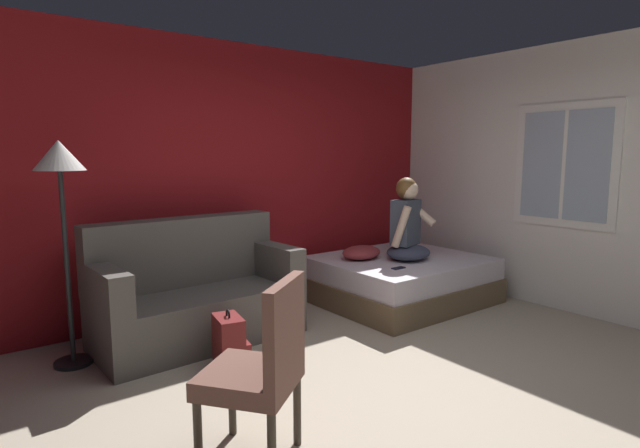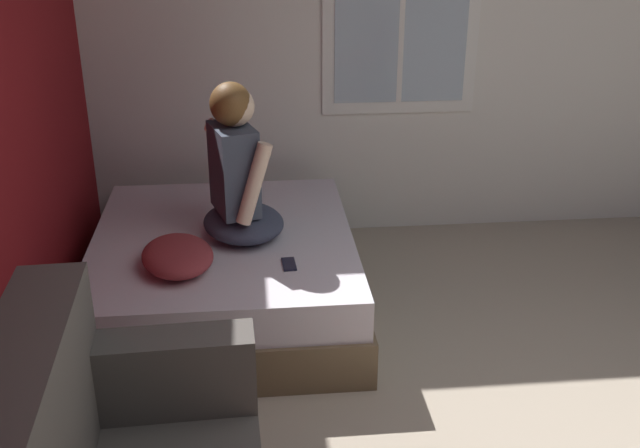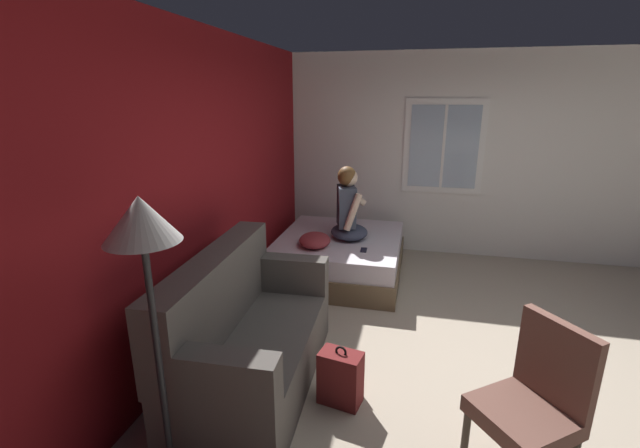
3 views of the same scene
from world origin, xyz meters
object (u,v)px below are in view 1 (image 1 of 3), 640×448
Objects in this scene: backpack at (230,343)px; throw_pillow at (361,252)px; bed at (401,279)px; side_chair at (262,365)px; floor_lamp at (61,177)px; couch at (195,294)px; cell_phone at (398,268)px; person_seated at (407,227)px.

throw_pillow is (1.91, 0.66, 0.36)m from backpack.
bed is 0.54m from throw_pillow.
side_chair reaches higher than throw_pillow.
floor_lamp reaches higher than backpack.
throw_pillow is at bearing -2.15° from couch.
backpack is at bearing 90.01° from cell_phone.
couch is 1.77× the size of side_chair.
floor_lamp reaches higher than person_seated.
throw_pillow reaches higher than backpack.
backpack is 0.27× the size of floor_lamp.
couch is at bearing 76.64° from side_chair.
couch reaches higher than bed.
bed is 1.02× the size of floor_lamp.
person_seated is at bearing -103.23° from bed.
person_seated reaches higher than bed.
bed is 0.61m from person_seated.
backpack is at bearing 70.82° from side_chair.
throw_pillow is 0.57m from cell_phone.
side_chair is 2.61m from cell_phone.
side_chair is 6.81× the size of cell_phone.
floor_lamp is at bearing 177.50° from throw_pillow.
backpack is at bearing -93.72° from couch.
person_seated is 2.39m from backpack.
couch reaches higher than throw_pillow.
backpack is at bearing -40.32° from floor_lamp.
person_seated is 1.91× the size of backpack.
couch reaches higher than backpack.
backpack is 0.95× the size of throw_pillow.
cell_phone is (-0.38, -0.25, -0.35)m from person_seated.
backpack is (-0.05, -0.73, -0.20)m from couch.
bed is at bearing 76.77° from person_seated.
cell_phone is 3.05m from floor_lamp.
cell_phone is at bearing 28.50° from side_chair.
backpack is 1.92m from cell_phone.
throw_pillow is 3.33× the size of cell_phone.
bed is 3.46m from floor_lamp.
throw_pillow reaches higher than cell_phone.
backpack is at bearing -168.98° from bed.
person_seated is 0.56m from throw_pillow.
side_chair reaches higher than bed.
throw_pillow is 0.28× the size of floor_lamp.
couch is 3.61× the size of throw_pillow.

